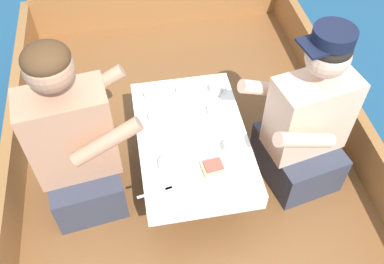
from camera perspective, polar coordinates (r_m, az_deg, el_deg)
name	(u,v)px	position (r m, az deg, el deg)	size (l,w,h in m)	color
ground_plane	(191,197)	(2.76, -0.10, -8.61)	(60.00, 60.00, 0.00)	navy
boat_deck	(191,184)	(2.64, -0.10, -6.96)	(2.02, 3.04, 0.29)	brown
gunwale_port	(12,182)	(2.50, -22.92, -6.11)	(0.06, 3.04, 0.28)	#936033
gunwale_starboard	(355,133)	(2.69, 20.89, -0.09)	(0.06, 3.04, 0.28)	#936033
bow_coaming	(158,5)	(3.49, -4.57, 16.56)	(1.90, 0.06, 0.32)	#936033
cockpit_table	(192,139)	(2.24, 0.00, -0.94)	(0.56, 0.87, 0.36)	#B2B2B7
person_port	(76,146)	(2.17, -15.25, -1.77)	(0.56, 0.50, 1.03)	#333847
person_starboard	(306,126)	(2.28, 14.91, 0.82)	(0.58, 0.53, 1.00)	#333847
plate_sandwich	(213,171)	(2.07, 2.81, -5.21)	(0.18, 0.18, 0.01)	silver
plate_bread	(196,132)	(2.22, 0.60, -0.05)	(0.17, 0.17, 0.01)	silver
sandwich	(213,168)	(2.05, 2.84, -4.76)	(0.11, 0.09, 0.05)	#E0BC7F
bowl_port_near	(174,164)	(2.07, -2.48, -4.29)	(0.14, 0.14, 0.04)	silver
bowl_starboard_near	(157,93)	(2.40, -4.72, 5.18)	(0.14, 0.14, 0.04)	silver
bowl_center_far	(162,117)	(2.27, -3.98, 1.98)	(0.15, 0.15, 0.04)	silver
bowl_port_far	(190,91)	(2.40, -0.28, 5.42)	(0.15, 0.15, 0.04)	silver
coffee_cup_port	(216,89)	(2.41, 3.25, 5.72)	(0.10, 0.07, 0.05)	silver
coffee_cup_starboard	(214,110)	(2.30, 2.94, 2.95)	(0.09, 0.06, 0.05)	silver
tin_can	(230,147)	(2.14, 5.05, -2.04)	(0.07, 0.07, 0.05)	silver
utensil_spoon_starboard	(145,129)	(2.25, -6.31, 0.44)	(0.12, 0.14, 0.01)	silver
utensil_fork_port	(158,191)	(2.01, -4.50, -7.89)	(0.17, 0.04, 0.00)	silver
utensil_knife_port	(246,166)	(2.10, 7.22, -4.55)	(0.12, 0.14, 0.00)	silver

